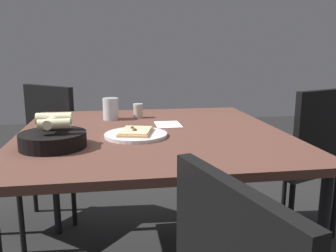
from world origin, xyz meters
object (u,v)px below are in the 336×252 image
at_px(bread_basket, 53,138).
at_px(chair_far, 302,154).
at_px(pizza_plate, 136,134).
at_px(pepper_shaker, 138,112).
at_px(chair_spare, 36,149).
at_px(dining_table, 152,142).
at_px(beer_glass, 111,110).

xyz_separation_m(bread_basket, chair_far, (-0.47, 1.29, -0.26)).
bearing_deg(bread_basket, pizza_plate, 111.66).
xyz_separation_m(pepper_shaker, chair_spare, (-0.34, -0.61, -0.28)).
relative_size(pepper_shaker, chair_spare, 0.09).
height_order(pizza_plate, bread_basket, bread_basket).
height_order(dining_table, chair_far, chair_far).
bearing_deg(beer_glass, chair_far, 87.26).
xyz_separation_m(pizza_plate, beer_glass, (-0.40, -0.10, 0.04)).
distance_m(pizza_plate, pepper_shaker, 0.42).
distance_m(beer_glass, pepper_shaker, 0.15).
relative_size(pizza_plate, beer_glass, 2.34).
relative_size(dining_table, chair_spare, 1.34).
relative_size(beer_glass, chair_far, 0.13).
bearing_deg(pepper_shaker, bread_basket, -33.24).
distance_m(dining_table, pepper_shaker, 0.34).
height_order(beer_glass, pepper_shaker, beer_glass).
height_order(pizza_plate, pepper_shaker, pepper_shaker).
bearing_deg(bread_basket, chair_far, 110.10).
height_order(dining_table, chair_spare, chair_spare).
bearing_deg(chair_far, chair_spare, -104.90).
xyz_separation_m(pizza_plate, pepper_shaker, (-0.42, 0.04, 0.02)).
height_order(pizza_plate, chair_far, chair_far).
bearing_deg(chair_spare, dining_table, 44.09).
bearing_deg(pepper_shaker, chair_spare, -118.80).
distance_m(pizza_plate, chair_far, 1.05).
xyz_separation_m(dining_table, pepper_shaker, (-0.33, -0.04, 0.09)).
bearing_deg(chair_spare, pizza_plate, 37.10).
bearing_deg(pizza_plate, bread_basket, -68.34).
height_order(dining_table, pizza_plate, pizza_plate).
relative_size(dining_table, beer_glass, 10.53).
xyz_separation_m(bread_basket, chair_spare, (-0.88, -0.25, -0.28)).
xyz_separation_m(pizza_plate, chair_spare, (-0.75, -0.57, -0.26)).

